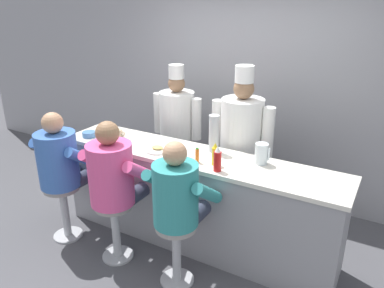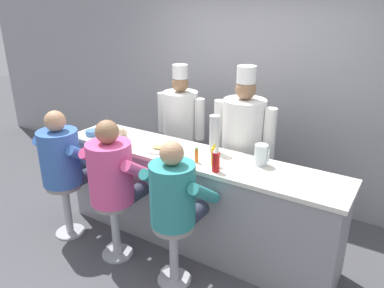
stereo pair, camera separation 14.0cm
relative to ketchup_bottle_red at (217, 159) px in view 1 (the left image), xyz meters
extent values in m
plane|color=#4C4C51|center=(-0.35, -0.08, -1.09)|extent=(20.00, 20.00, 0.00)
cube|color=#99999E|center=(-0.35, 1.57, 0.26)|extent=(10.00, 0.06, 2.70)
cube|color=gray|center=(-0.35, 0.21, -0.62)|extent=(2.89, 0.57, 0.94)
cube|color=silver|center=(-0.35, 0.21, -0.13)|extent=(2.95, 0.59, 0.04)
cylinder|color=red|center=(0.00, 0.00, -0.02)|extent=(0.07, 0.07, 0.18)
cone|color=white|center=(0.00, 0.00, 0.10)|extent=(0.05, 0.05, 0.05)
cylinder|color=yellow|center=(-0.08, 0.11, -0.03)|extent=(0.06, 0.06, 0.17)
cone|color=yellow|center=(-0.08, 0.11, 0.08)|extent=(0.05, 0.05, 0.05)
cylinder|color=orange|center=(-0.24, 0.07, -0.04)|extent=(0.04, 0.04, 0.13)
cylinder|color=#287F2D|center=(-0.24, 0.07, 0.03)|extent=(0.02, 0.02, 0.01)
cylinder|color=silver|center=(0.28, 0.34, -0.01)|extent=(0.12, 0.12, 0.19)
cube|color=silver|center=(0.35, 0.34, 0.00)|extent=(0.01, 0.01, 0.12)
cylinder|color=white|center=(-0.72, 0.12, -0.10)|extent=(0.26, 0.26, 0.02)
ellipsoid|color=#E0BC60|center=(-0.72, 0.12, -0.08)|extent=(0.12, 0.09, 0.03)
cylinder|color=#4C7FB7|center=(-1.60, 0.08, -0.08)|extent=(0.14, 0.14, 0.06)
cylinder|color=beige|center=(-1.33, 0.25, -0.07)|extent=(0.09, 0.09, 0.08)
torus|color=beige|center=(-1.27, 0.25, -0.07)|extent=(0.06, 0.02, 0.06)
cylinder|color=white|center=(-1.54, 0.22, -0.07)|extent=(0.08, 0.08, 0.08)
torus|color=white|center=(-1.49, 0.22, -0.07)|extent=(0.06, 0.01, 0.06)
cylinder|color=#B7BABF|center=(-0.23, 0.38, 0.07)|extent=(0.10, 0.10, 0.36)
cylinder|color=silver|center=(-0.23, 0.38, 0.26)|extent=(0.10, 0.10, 0.01)
cylinder|color=#B2B5BA|center=(-1.57, -0.40, -1.08)|extent=(0.31, 0.31, 0.02)
cylinder|color=#B2B5BA|center=(-1.57, -0.40, -0.79)|extent=(0.08, 0.08, 0.58)
cylinder|color=gray|center=(-1.57, -0.40, -0.50)|extent=(0.36, 0.36, 0.05)
cylinder|color=#33384C|center=(-1.67, -0.20, -0.46)|extent=(0.15, 0.40, 0.15)
cylinder|color=#33384C|center=(-1.47, -0.20, -0.46)|extent=(0.15, 0.40, 0.15)
cylinder|color=#3866B7|center=(-1.57, -0.40, -0.19)|extent=(0.40, 0.40, 0.57)
cylinder|color=#3866B7|center=(-1.82, -0.29, -0.17)|extent=(0.10, 0.43, 0.34)
cylinder|color=#3866B7|center=(-1.32, -0.29, -0.17)|extent=(0.10, 0.43, 0.34)
sphere|color=tan|center=(-1.57, -0.40, 0.19)|extent=(0.21, 0.21, 0.21)
cylinder|color=#B2B5BA|center=(-0.88, -0.40, -1.08)|extent=(0.31, 0.31, 0.02)
cylinder|color=#B2B5BA|center=(-0.88, -0.40, -0.79)|extent=(0.08, 0.08, 0.58)
cylinder|color=gray|center=(-0.88, -0.40, -0.50)|extent=(0.36, 0.36, 0.05)
cylinder|color=#33384C|center=(-0.98, -0.20, -0.46)|extent=(0.15, 0.41, 0.15)
cylinder|color=#33384C|center=(-0.77, -0.20, -0.46)|extent=(0.15, 0.41, 0.15)
cylinder|color=#E54C8C|center=(-0.88, -0.40, -0.19)|extent=(0.41, 0.41, 0.58)
cylinder|color=#E54C8C|center=(-1.13, -0.29, -0.16)|extent=(0.11, 0.44, 0.36)
cylinder|color=#E54C8C|center=(-0.62, -0.29, -0.16)|extent=(0.11, 0.44, 0.36)
sphere|color=#8C6647|center=(-0.88, -0.40, 0.21)|extent=(0.21, 0.21, 0.21)
cylinder|color=#B2B5BA|center=(-0.18, -0.40, -1.08)|extent=(0.31, 0.31, 0.02)
cylinder|color=#B2B5BA|center=(-0.18, -0.40, -0.79)|extent=(0.08, 0.08, 0.58)
cylinder|color=gray|center=(-0.18, -0.40, -0.50)|extent=(0.36, 0.36, 0.05)
cylinder|color=#33384C|center=(-0.28, -0.21, -0.46)|extent=(0.14, 0.38, 0.14)
cylinder|color=#33384C|center=(-0.09, -0.21, -0.46)|extent=(0.14, 0.38, 0.14)
cylinder|color=teal|center=(-0.18, -0.40, -0.21)|extent=(0.38, 0.38, 0.54)
cylinder|color=teal|center=(-0.42, -0.29, -0.18)|extent=(0.10, 0.41, 0.33)
cylinder|color=teal|center=(0.06, -0.29, -0.18)|extent=(0.10, 0.41, 0.33)
sphere|color=tan|center=(-0.18, -0.40, 0.16)|extent=(0.20, 0.20, 0.20)
cube|color=#232328|center=(-1.03, 0.99, -0.70)|extent=(0.32, 0.18, 0.78)
cube|color=white|center=(-1.03, 0.94, -0.55)|extent=(0.29, 0.02, 0.47)
cylinder|color=white|center=(-1.03, 0.99, -0.02)|extent=(0.42, 0.42, 0.58)
sphere|color=#8C6647|center=(-1.03, 0.99, 0.37)|extent=(0.20, 0.20, 0.20)
cylinder|color=white|center=(-1.03, 0.99, 0.51)|extent=(0.18, 0.18, 0.16)
cylinder|color=white|center=(-1.30, 0.99, -0.03)|extent=(0.12, 0.12, 0.50)
cylinder|color=white|center=(-0.76, 0.99, -0.03)|extent=(0.12, 0.12, 0.50)
cube|color=#232328|center=(-0.11, 0.79, -0.68)|extent=(0.34, 0.19, 0.82)
cube|color=white|center=(-0.11, 0.74, -0.52)|extent=(0.31, 0.02, 0.49)
cylinder|color=white|center=(-0.11, 0.79, 0.04)|extent=(0.45, 0.45, 0.62)
sphere|color=#8C6647|center=(-0.11, 0.79, 0.45)|extent=(0.21, 0.21, 0.21)
cylinder|color=white|center=(-0.11, 0.79, 0.60)|extent=(0.19, 0.19, 0.17)
cylinder|color=white|center=(-0.39, 0.79, 0.04)|extent=(0.12, 0.12, 0.52)
cylinder|color=white|center=(0.18, 0.79, 0.04)|extent=(0.12, 0.12, 0.52)
camera|label=1|loc=(1.29, -2.69, 1.31)|focal=35.00mm
camera|label=2|loc=(1.41, -2.62, 1.31)|focal=35.00mm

